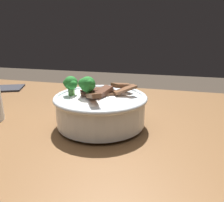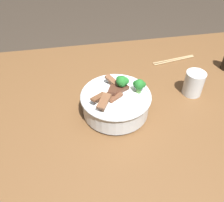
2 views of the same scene
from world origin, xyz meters
TOP-DOWN VIEW (x-y plane):
  - dining_table at (0.00, 0.00)m, footprint 1.34×0.98m
  - rice_bowl at (-0.14, -0.04)m, footprint 0.25×0.25m
  - folded_napkin at (0.41, -0.32)m, footprint 0.17×0.16m

SIDE VIEW (x-z plane):
  - dining_table at x=0.00m, z-range 0.26..1.01m
  - folded_napkin at x=0.41m, z-range 0.75..0.76m
  - rice_bowl at x=-0.14m, z-range 0.74..0.88m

